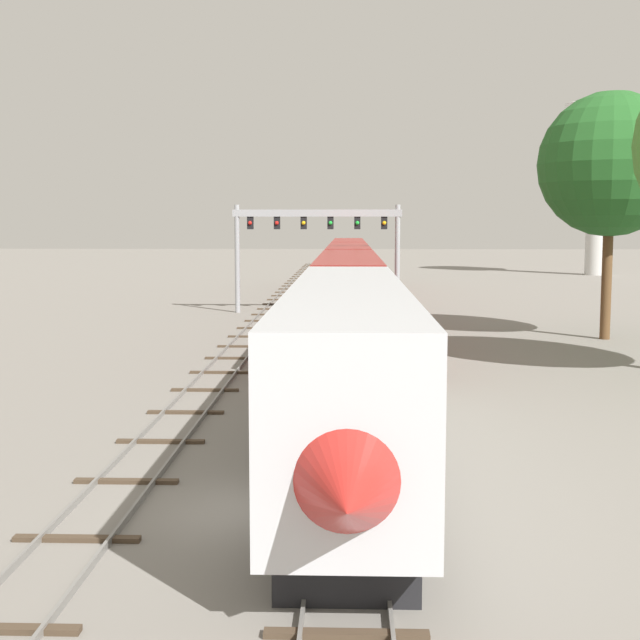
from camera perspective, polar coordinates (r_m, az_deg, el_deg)
ground_plane at (r=20.24m, az=-4.03°, el=-12.26°), size 400.00×400.00×0.00m
track_main at (r=79.34m, az=1.85°, el=1.70°), size 2.60×200.00×0.16m
track_near at (r=59.68m, az=-3.44°, el=0.17°), size 2.60×160.00×0.16m
passenger_train at (r=55.52m, az=1.85°, el=2.35°), size 3.04×85.39×4.80m
signal_gantry at (r=63.02m, az=-0.19°, el=5.67°), size 12.10×0.49×7.75m
water_tower at (r=115.03m, az=17.70°, el=11.26°), size 8.69×8.69×22.10m
trackside_tree_mid at (r=51.18m, az=18.36°, el=9.55°), size 7.90×7.90×13.59m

